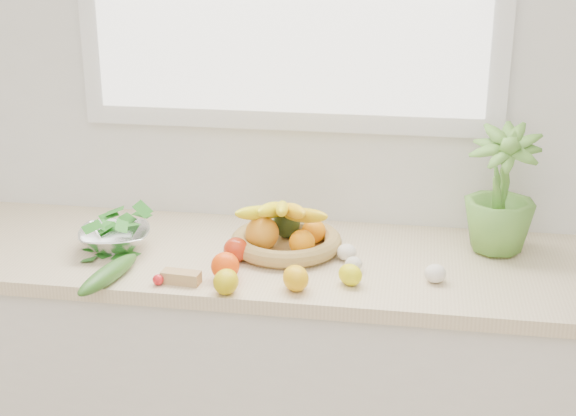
% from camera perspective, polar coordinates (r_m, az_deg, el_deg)
% --- Properties ---
extents(back_wall, '(4.50, 0.02, 2.70)m').
position_cam_1_polar(back_wall, '(2.48, 0.08, 9.07)').
color(back_wall, white).
rests_on(back_wall, ground).
extents(counter_cabinet, '(2.20, 0.58, 0.86)m').
position_cam_1_polar(counter_cabinet, '(2.54, -1.06, -13.07)').
color(counter_cabinet, silver).
rests_on(counter_cabinet, ground).
extents(countertop, '(2.24, 0.62, 0.04)m').
position_cam_1_polar(countertop, '(2.33, -1.13, -3.71)').
color(countertop, beige).
rests_on(countertop, counter_cabinet).
extents(orange_loose, '(0.10, 0.10, 0.08)m').
position_cam_1_polar(orange_loose, '(2.15, -4.49, -4.15)').
color(orange_loose, '#FF4608').
rests_on(orange_loose, countertop).
extents(lemon_a, '(0.09, 0.10, 0.07)m').
position_cam_1_polar(lemon_a, '(2.09, 0.55, -5.01)').
color(lemon_a, '#E8A30C').
rests_on(lemon_a, countertop).
extents(lemon_b, '(0.07, 0.08, 0.07)m').
position_cam_1_polar(lemon_b, '(2.07, -4.44, -5.25)').
color(lemon_b, gold).
rests_on(lemon_b, countertop).
extents(lemon_c, '(0.09, 0.09, 0.06)m').
position_cam_1_polar(lemon_c, '(2.12, 4.45, -4.75)').
color(lemon_c, yellow).
rests_on(lemon_c, countertop).
extents(apple, '(0.09, 0.09, 0.07)m').
position_cam_1_polar(apple, '(2.26, -3.72, -2.98)').
color(apple, red).
rests_on(apple, countertop).
extents(ginger, '(0.11, 0.05, 0.03)m').
position_cam_1_polar(ginger, '(2.15, -7.61, -4.90)').
color(ginger, tan).
rests_on(ginger, countertop).
extents(garlic_a, '(0.08, 0.08, 0.05)m').
position_cam_1_polar(garlic_a, '(2.17, 10.44, -4.60)').
color(garlic_a, silver).
rests_on(garlic_a, countertop).
extents(garlic_b, '(0.07, 0.07, 0.05)m').
position_cam_1_polar(garlic_b, '(2.28, 4.19, -3.16)').
color(garlic_b, white).
rests_on(garlic_b, countertop).
extents(garlic_c, '(0.06, 0.06, 0.04)m').
position_cam_1_polar(garlic_c, '(2.21, 4.68, -4.00)').
color(garlic_c, silver).
rests_on(garlic_c, countertop).
extents(cucumber, '(0.10, 0.28, 0.05)m').
position_cam_1_polar(cucumber, '(2.18, -12.65, -4.61)').
color(cucumber, '#2B5A1A').
rests_on(cucumber, countertop).
extents(radish, '(0.04, 0.04, 0.03)m').
position_cam_1_polar(radish, '(2.15, -9.22, -5.06)').
color(radish, red).
rests_on(radish, countertop).
extents(potted_herb, '(0.24, 0.24, 0.36)m').
position_cam_1_polar(potted_herb, '(2.35, 14.91, 1.33)').
color(potted_herb, '#5B9536').
rests_on(potted_herb, countertop).
extents(fruit_basket, '(0.37, 0.37, 0.18)m').
position_cam_1_polar(fruit_basket, '(2.33, -0.22, -1.89)').
color(fruit_basket, tan).
rests_on(fruit_basket, countertop).
extents(colander_with_spinach, '(0.25, 0.25, 0.11)m').
position_cam_1_polar(colander_with_spinach, '(2.38, -12.24, -1.73)').
color(colander_with_spinach, silver).
rests_on(colander_with_spinach, countertop).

